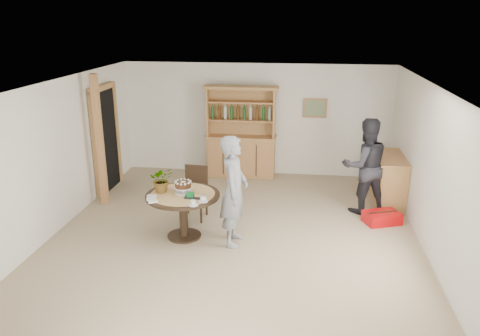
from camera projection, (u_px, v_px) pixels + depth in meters
name	position (u px, v px, depth m)	size (l,w,h in m)	color
ground	(233.00, 240.00, 7.63)	(7.00, 7.00, 0.00)	tan
room_shell	(233.00, 136.00, 7.10)	(6.04, 7.04, 2.52)	white
doorway	(106.00, 138.00, 9.55)	(0.13, 1.10, 2.18)	black
pine_post	(100.00, 141.00, 8.72)	(0.12, 0.12, 2.50)	tan
hutch	(241.00, 146.00, 10.51)	(1.62, 0.54, 2.04)	tan
sideboard	(389.00, 180.00, 9.02)	(0.54, 1.26, 0.94)	tan
dining_table	(183.00, 203.00, 7.56)	(1.20, 1.20, 0.76)	black
dining_chair	(195.00, 189.00, 8.37)	(0.45, 0.45, 0.95)	black
birthday_cake	(183.00, 186.00, 7.52)	(0.30, 0.30, 0.20)	white
flower_vase	(162.00, 179.00, 7.54)	(0.38, 0.33, 0.42)	#3F7233
gift_tray	(194.00, 196.00, 7.36)	(0.30, 0.20, 0.08)	black
coffee_cup_a	(203.00, 199.00, 7.19)	(0.15, 0.15, 0.09)	white
coffee_cup_b	(193.00, 203.00, 7.05)	(0.15, 0.15, 0.08)	white
napkins	(152.00, 199.00, 7.27)	(0.24, 0.33, 0.03)	white
teen_boy	(234.00, 191.00, 7.27)	(0.65, 0.43, 1.78)	gray
adult_person	(365.00, 166.00, 8.49)	(0.86, 0.67, 1.77)	black
red_suitcase	(382.00, 218.00, 8.23)	(0.70, 0.59, 0.21)	red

